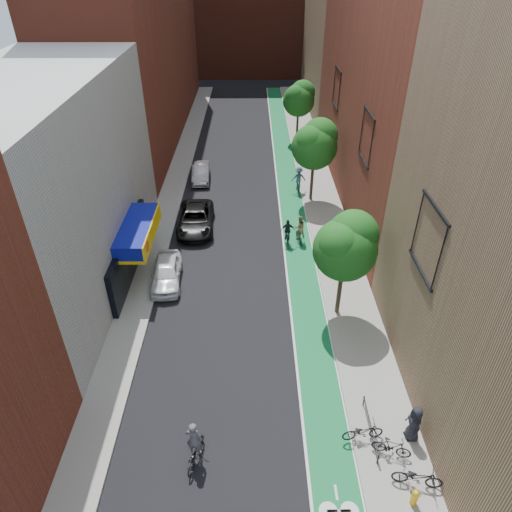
{
  "coord_description": "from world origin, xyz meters",
  "views": [
    {
      "loc": [
        0.84,
        -9.62,
        17.39
      ],
      "look_at": [
        1.03,
        13.68,
        1.5
      ],
      "focal_mm": 32.0,
      "sensor_mm": 36.0,
      "label": 1
    }
  ],
  "objects_px": {
    "cyclist_lane_near": "(299,231)",
    "cyclist_lane_far": "(298,180)",
    "cyclist_lane_mid": "(288,235)",
    "fire_hydrant": "(415,497)",
    "parked_car_silver": "(201,173)",
    "parked_car_black": "(196,219)",
    "cyclist_lead": "(195,448)",
    "pedestrian": "(414,423)",
    "parked_car_white": "(166,272)"
  },
  "relations": [
    {
      "from": "parked_car_black",
      "to": "fire_hydrant",
      "type": "height_order",
      "value": "parked_car_black"
    },
    {
      "from": "parked_car_black",
      "to": "parked_car_white",
      "type": "bearing_deg",
      "value": -102.17
    },
    {
      "from": "parked_car_silver",
      "to": "cyclist_lane_mid",
      "type": "bearing_deg",
      "value": -60.62
    },
    {
      "from": "parked_car_white",
      "to": "cyclist_lane_near",
      "type": "xyz_separation_m",
      "value": [
        8.6,
        4.62,
        0.15
      ]
    },
    {
      "from": "cyclist_lane_mid",
      "to": "cyclist_lane_far",
      "type": "relative_size",
      "value": 0.86
    },
    {
      "from": "parked_car_white",
      "to": "pedestrian",
      "type": "relative_size",
      "value": 2.39
    },
    {
      "from": "parked_car_white",
      "to": "parked_car_silver",
      "type": "height_order",
      "value": "parked_car_white"
    },
    {
      "from": "parked_car_silver",
      "to": "cyclist_lead",
      "type": "distance_m",
      "value": 27.04
    },
    {
      "from": "parked_car_white",
      "to": "parked_car_silver",
      "type": "relative_size",
      "value": 1.02
    },
    {
      "from": "fire_hydrant",
      "to": "cyclist_lane_far",
      "type": "bearing_deg",
      "value": 94.5
    },
    {
      "from": "parked_car_silver",
      "to": "fire_hydrant",
      "type": "xyz_separation_m",
      "value": [
        10.56,
        -28.87,
        -0.13
      ]
    },
    {
      "from": "cyclist_lane_far",
      "to": "fire_hydrant",
      "type": "height_order",
      "value": "cyclist_lane_far"
    },
    {
      "from": "pedestrian",
      "to": "parked_car_silver",
      "type": "bearing_deg",
      "value": -165.49
    },
    {
      "from": "parked_car_black",
      "to": "cyclist_lane_near",
      "type": "relative_size",
      "value": 2.7
    },
    {
      "from": "parked_car_white",
      "to": "cyclist_lead",
      "type": "distance_m",
      "value": 12.28
    },
    {
      "from": "cyclist_lead",
      "to": "cyclist_lane_near",
      "type": "distance_m",
      "value": 17.46
    },
    {
      "from": "cyclist_lane_mid",
      "to": "cyclist_lane_near",
      "type": "bearing_deg",
      "value": -159.21
    },
    {
      "from": "parked_car_white",
      "to": "parked_car_silver",
      "type": "distance_m",
      "value": 15.05
    },
    {
      "from": "pedestrian",
      "to": "parked_car_black",
      "type": "bearing_deg",
      "value": -157.24
    },
    {
      "from": "cyclist_lead",
      "to": "pedestrian",
      "type": "xyz_separation_m",
      "value": [
        9.01,
        0.86,
        0.32
      ]
    },
    {
      "from": "parked_car_white",
      "to": "parked_car_black",
      "type": "xyz_separation_m",
      "value": [
        1.13,
        6.59,
        0.03
      ]
    },
    {
      "from": "cyclist_lane_mid",
      "to": "fire_hydrant",
      "type": "distance_m",
      "value": 18.47
    },
    {
      "from": "cyclist_lane_near",
      "to": "pedestrian",
      "type": "height_order",
      "value": "cyclist_lane_near"
    },
    {
      "from": "parked_car_white",
      "to": "cyclist_lane_near",
      "type": "distance_m",
      "value": 9.76
    },
    {
      "from": "parked_car_white",
      "to": "cyclist_lane_mid",
      "type": "relative_size",
      "value": 2.25
    },
    {
      "from": "parked_car_black",
      "to": "cyclist_lane_near",
      "type": "bearing_deg",
      "value": -17.25
    },
    {
      "from": "cyclist_lead",
      "to": "cyclist_lane_mid",
      "type": "bearing_deg",
      "value": -93.09
    },
    {
      "from": "cyclist_lane_mid",
      "to": "cyclist_lead",
      "type": "bearing_deg",
      "value": 73.35
    },
    {
      "from": "parked_car_black",
      "to": "pedestrian",
      "type": "height_order",
      "value": "pedestrian"
    },
    {
      "from": "parked_car_black",
      "to": "cyclist_lead",
      "type": "height_order",
      "value": "cyclist_lead"
    },
    {
      "from": "parked_car_black",
      "to": "cyclist_lane_far",
      "type": "bearing_deg",
      "value": 34.06
    },
    {
      "from": "parked_car_silver",
      "to": "cyclist_lane_mid",
      "type": "relative_size",
      "value": 2.2
    },
    {
      "from": "parked_car_silver",
      "to": "cyclist_lane_near",
      "type": "xyz_separation_m",
      "value": [
        7.88,
        -10.41,
        0.18
      ]
    },
    {
      "from": "cyclist_lead",
      "to": "cyclist_lane_near",
      "type": "xyz_separation_m",
      "value": [
        5.62,
        16.53,
        0.15
      ]
    },
    {
      "from": "cyclist_lead",
      "to": "parked_car_black",
      "type": "bearing_deg",
      "value": -70.93
    },
    {
      "from": "cyclist_lead",
      "to": "fire_hydrant",
      "type": "bearing_deg",
      "value": -179.72
    },
    {
      "from": "parked_car_silver",
      "to": "cyclist_lane_far",
      "type": "relative_size",
      "value": 1.91
    },
    {
      "from": "cyclist_lane_near",
      "to": "cyclist_lane_far",
      "type": "height_order",
      "value": "cyclist_lane_far"
    },
    {
      "from": "parked_car_white",
      "to": "cyclist_lane_near",
      "type": "bearing_deg",
      "value": 24.36
    },
    {
      "from": "parked_car_black",
      "to": "pedestrian",
      "type": "bearing_deg",
      "value": -60.84
    },
    {
      "from": "cyclist_lane_mid",
      "to": "pedestrian",
      "type": "relative_size",
      "value": 1.07
    },
    {
      "from": "cyclist_lane_mid",
      "to": "fire_hydrant",
      "type": "relative_size",
      "value": 2.45
    },
    {
      "from": "parked_car_black",
      "to": "fire_hydrant",
      "type": "distance_m",
      "value": 22.81
    },
    {
      "from": "cyclist_lane_near",
      "to": "cyclist_lane_far",
      "type": "relative_size",
      "value": 0.91
    },
    {
      "from": "parked_car_white",
      "to": "cyclist_lane_far",
      "type": "bearing_deg",
      "value": 49.92
    },
    {
      "from": "cyclist_lead",
      "to": "cyclist_lane_near",
      "type": "height_order",
      "value": "cyclist_lead"
    },
    {
      "from": "cyclist_lane_near",
      "to": "pedestrian",
      "type": "xyz_separation_m",
      "value": [
        3.39,
        -15.67,
        0.17
      ]
    },
    {
      "from": "parked_car_white",
      "to": "cyclist_lane_mid",
      "type": "bearing_deg",
      "value": 25.09
    },
    {
      "from": "parked_car_black",
      "to": "parked_car_silver",
      "type": "relative_size",
      "value": 1.3
    },
    {
      "from": "parked_car_silver",
      "to": "fire_hydrant",
      "type": "bearing_deg",
      "value": -73.8
    }
  ]
}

